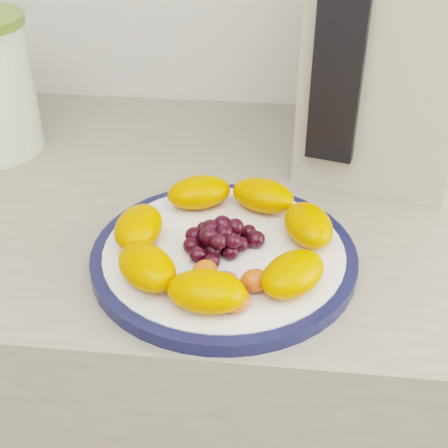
# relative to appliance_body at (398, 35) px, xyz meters

# --- Properties ---
(counter) EXTENTS (3.50, 0.60, 0.90)m
(counter) POSITION_rel_appliance_body_xyz_m (-0.21, -0.14, -0.62)
(counter) COLOR gray
(counter) RESTS_ON floor
(cabinet_face) EXTENTS (3.48, 0.58, 0.84)m
(cabinet_face) POSITION_rel_appliance_body_xyz_m (-0.21, -0.14, -0.65)
(cabinet_face) COLOR #9F7D5F
(cabinet_face) RESTS_ON floor
(plate_rim) EXTENTS (0.29, 0.29, 0.01)m
(plate_rim) POSITION_rel_appliance_body_xyz_m (-0.20, -0.29, -0.16)
(plate_rim) COLOR #12173C
(plate_rim) RESTS_ON counter
(plate_face) EXTENTS (0.26, 0.26, 0.02)m
(plate_face) POSITION_rel_appliance_body_xyz_m (-0.20, -0.29, -0.16)
(plate_face) COLOR white
(plate_face) RESTS_ON counter
(appliance_body) EXTENTS (0.26, 0.31, 0.34)m
(appliance_body) POSITION_rel_appliance_body_xyz_m (0.00, 0.00, 0.00)
(appliance_body) COLOR #B0AC97
(appliance_body) RESTS_ON counter
(appliance_panel) EXTENTS (0.06, 0.03, 0.25)m
(appliance_panel) POSITION_rel_appliance_body_xyz_m (-0.08, -0.12, 0.00)
(appliance_panel) COLOR black
(appliance_panel) RESTS_ON appliance_body
(fruit_plate) EXTENTS (0.25, 0.25, 0.04)m
(fruit_plate) POSITION_rel_appliance_body_xyz_m (-0.20, -0.30, -0.14)
(fruit_plate) COLOR #D86300
(fruit_plate) RESTS_ON plate_face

